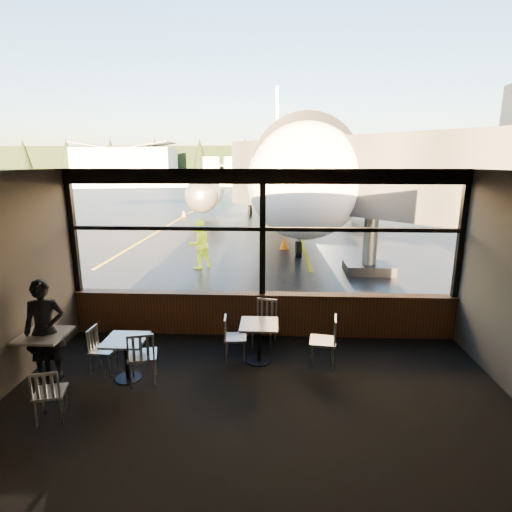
# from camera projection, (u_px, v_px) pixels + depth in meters

# --- Properties ---
(ground_plane) EXTENTS (520.00, 520.00, 0.00)m
(ground_plane) POSITION_uv_depth(u_px,v_px,m) (275.00, 174.00, 125.26)
(ground_plane) COLOR black
(ground_plane) RESTS_ON ground
(carpet_floor) EXTENTS (8.00, 6.00, 0.01)m
(carpet_floor) POSITION_uv_depth(u_px,v_px,m) (255.00, 422.00, 5.69)
(carpet_floor) COLOR black
(carpet_floor) RESTS_ON ground
(ceiling) EXTENTS (8.00, 6.00, 0.04)m
(ceiling) POSITION_uv_depth(u_px,v_px,m) (255.00, 172.00, 4.89)
(ceiling) COLOR #38332D
(ceiling) RESTS_ON ground
(wall_back) EXTENTS (8.00, 0.04, 3.50)m
(wall_back) POSITION_uv_depth(u_px,v_px,m) (230.00, 485.00, 2.37)
(wall_back) COLOR #504940
(wall_back) RESTS_ON ground
(window_sill) EXTENTS (8.00, 0.28, 0.90)m
(window_sill) POSITION_uv_depth(u_px,v_px,m) (262.00, 315.00, 8.51)
(window_sill) COLOR #4C2C17
(window_sill) RESTS_ON ground
(window_header) EXTENTS (8.00, 0.18, 0.30)m
(window_header) POSITION_uv_depth(u_px,v_px,m) (263.00, 176.00, 7.84)
(window_header) COLOR black
(window_header) RESTS_ON ground
(mullion_left) EXTENTS (0.12, 0.12, 2.60)m
(mullion_left) POSITION_uv_depth(u_px,v_px,m) (73.00, 232.00, 8.29)
(mullion_left) COLOR black
(mullion_left) RESTS_ON ground
(mullion_centre) EXTENTS (0.12, 0.12, 2.60)m
(mullion_centre) POSITION_uv_depth(u_px,v_px,m) (263.00, 234.00, 8.10)
(mullion_centre) COLOR black
(mullion_centre) RESTS_ON ground
(mullion_right) EXTENTS (0.12, 0.12, 2.60)m
(mullion_right) POSITION_uv_depth(u_px,v_px,m) (461.00, 236.00, 7.92)
(mullion_right) COLOR black
(mullion_right) RESTS_ON ground
(window_transom) EXTENTS (8.00, 0.10, 0.08)m
(window_transom) POSITION_uv_depth(u_px,v_px,m) (263.00, 229.00, 8.08)
(window_transom) COLOR black
(window_transom) RESTS_ON ground
(airliner) EXTENTS (31.15, 36.95, 11.00)m
(airliner) POSITION_uv_depth(u_px,v_px,m) (284.00, 132.00, 26.05)
(airliner) COLOR white
(airliner) RESTS_ON ground_plane
(jet_bridge) EXTENTS (9.47, 11.58, 5.05)m
(jet_bridge) POSITION_uv_depth(u_px,v_px,m) (377.00, 196.00, 13.20)
(jet_bridge) COLOR #2C2C2E
(jet_bridge) RESTS_ON ground_plane
(cafe_table_near) EXTENTS (0.69, 0.69, 0.76)m
(cafe_table_near) POSITION_uv_depth(u_px,v_px,m) (259.00, 343.00, 7.35)
(cafe_table_near) COLOR gray
(cafe_table_near) RESTS_ON carpet_floor
(cafe_table_mid) EXTENTS (0.67, 0.67, 0.74)m
(cafe_table_mid) POSITION_uv_depth(u_px,v_px,m) (127.00, 359.00, 6.75)
(cafe_table_mid) COLOR #A7A29A
(cafe_table_mid) RESTS_ON carpet_floor
(cafe_table_left) EXTENTS (0.74, 0.74, 0.82)m
(cafe_table_left) POSITION_uv_depth(u_px,v_px,m) (47.00, 356.00, 6.77)
(cafe_table_left) COLOR gray
(cafe_table_left) RESTS_ON carpet_floor
(chair_near_e) EXTENTS (0.59, 0.59, 0.96)m
(chair_near_e) POSITION_uv_depth(u_px,v_px,m) (323.00, 342.00, 7.16)
(chair_near_e) COLOR #ADA89C
(chair_near_e) RESTS_ON carpet_floor
(chair_near_w) EXTENTS (0.50, 0.50, 0.85)m
(chair_near_w) POSITION_uv_depth(u_px,v_px,m) (235.00, 338.00, 7.44)
(chair_near_w) COLOR #AAA69A
(chair_near_w) RESTS_ON carpet_floor
(chair_near_n) EXTENTS (0.63, 0.63, 0.95)m
(chair_near_n) POSITION_uv_depth(u_px,v_px,m) (264.00, 324.00, 7.97)
(chair_near_n) COLOR #BAB4A8
(chair_near_n) RESTS_ON carpet_floor
(chair_mid_s) EXTENTS (0.64, 0.64, 0.96)m
(chair_mid_s) POSITION_uv_depth(u_px,v_px,m) (143.00, 356.00, 6.63)
(chair_mid_s) COLOR #B9B4A7
(chair_mid_s) RESTS_ON carpet_floor
(chair_mid_w) EXTENTS (0.48, 0.48, 0.84)m
(chair_mid_w) POSITION_uv_depth(u_px,v_px,m) (104.00, 350.00, 6.97)
(chair_mid_w) COLOR #AFAB9E
(chair_mid_w) RESTS_ON carpet_floor
(chair_left_s) EXTENTS (0.56, 0.56, 0.84)m
(chair_left_s) POSITION_uv_depth(u_px,v_px,m) (50.00, 393.00, 5.68)
(chair_left_s) COLOR #B2ADA1
(chair_left_s) RESTS_ON carpet_floor
(passenger) EXTENTS (0.73, 0.60, 1.75)m
(passenger) POSITION_uv_depth(u_px,v_px,m) (45.00, 330.00, 6.69)
(passenger) COLOR black
(passenger) RESTS_ON carpet_floor
(ground_crew) EXTENTS (1.04, 1.02, 1.69)m
(ground_crew) POSITION_uv_depth(u_px,v_px,m) (199.00, 244.00, 13.81)
(ground_crew) COLOR #BFF219
(ground_crew) RESTS_ON ground_plane
(cone_nose) EXTENTS (0.39, 0.39, 0.54)m
(cone_nose) POSITION_uv_depth(u_px,v_px,m) (284.00, 243.00, 17.00)
(cone_nose) COLOR #FF4F08
(cone_nose) RESTS_ON ground_plane
(cone_wing) EXTENTS (0.32, 0.32, 0.45)m
(cone_wing) POSITION_uv_depth(u_px,v_px,m) (184.00, 213.00, 27.06)
(cone_wing) COLOR #F95707
(cone_wing) RESTS_ON ground_plane
(hangar_left) EXTENTS (45.00, 18.00, 11.00)m
(hangar_left) POSITION_uv_depth(u_px,v_px,m) (125.00, 158.00, 185.63)
(hangar_left) COLOR silver
(hangar_left) RESTS_ON ground_plane
(hangar_mid) EXTENTS (38.00, 15.00, 10.00)m
(hangar_mid) POSITION_uv_depth(u_px,v_px,m) (275.00, 159.00, 187.29)
(hangar_mid) COLOR silver
(hangar_mid) RESTS_ON ground_plane
(hangar_right) EXTENTS (50.00, 20.00, 12.00)m
(hangar_right) POSITION_uv_depth(u_px,v_px,m) (410.00, 156.00, 177.41)
(hangar_right) COLOR silver
(hangar_right) RESTS_ON ground_plane
(fuel_tank_a) EXTENTS (8.00, 8.00, 6.00)m
(fuel_tank_a) POSITION_uv_depth(u_px,v_px,m) (211.00, 163.00, 186.25)
(fuel_tank_a) COLOR silver
(fuel_tank_a) RESTS_ON ground_plane
(fuel_tank_b) EXTENTS (8.00, 8.00, 6.00)m
(fuel_tank_b) POSITION_uv_depth(u_px,v_px,m) (232.00, 163.00, 185.78)
(fuel_tank_b) COLOR silver
(fuel_tank_b) RESTS_ON ground_plane
(fuel_tank_c) EXTENTS (8.00, 8.00, 6.00)m
(fuel_tank_c) POSITION_uv_depth(u_px,v_px,m) (254.00, 163.00, 185.31)
(fuel_tank_c) COLOR silver
(fuel_tank_c) RESTS_ON ground_plane
(treeline) EXTENTS (360.00, 3.00, 12.00)m
(treeline) POSITION_uv_depth(u_px,v_px,m) (276.00, 157.00, 211.36)
(treeline) COLOR black
(treeline) RESTS_ON ground_plane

